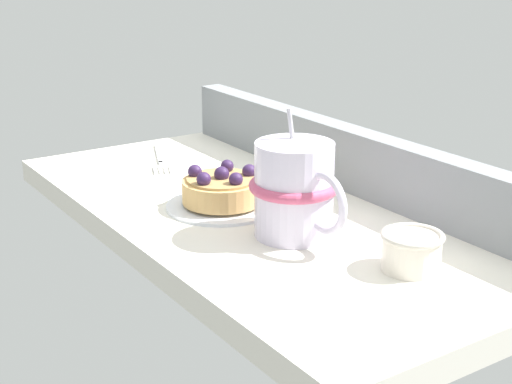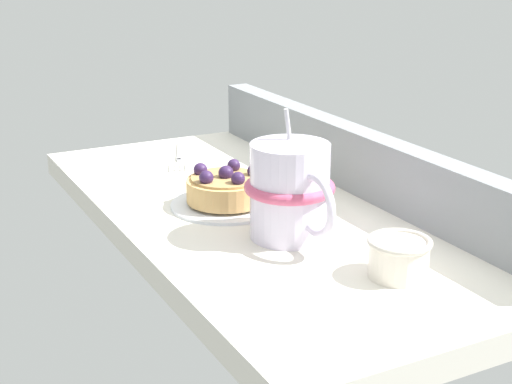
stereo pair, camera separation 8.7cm
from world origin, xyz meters
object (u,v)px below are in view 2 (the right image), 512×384
Objects in this scene: dessert_fork at (179,155)px; coffee_mug at (291,191)px; dessert_plate at (226,203)px; raspberry_tart at (226,187)px; sugar_bowl at (399,256)px.

coffee_mug is at bearing -1.97° from dessert_fork.
dessert_plate reaches higher than dessert_fork.
coffee_mug is at bearing 8.63° from raspberry_tart.
dessert_plate is 2.15× the size of sugar_bowl.
sugar_bowl reaches higher than dessert_fork.
sugar_bowl is at bearing 3.48° from dessert_fork.
dessert_fork is (-22.59, 3.06, -0.05)cm from dessert_plate.
dessert_fork is at bearing 178.03° from coffee_mug.
raspberry_tart is 26.52cm from sugar_bowl.
raspberry_tart is at bearing -7.69° from dessert_fork.
coffee_mug reaches higher than sugar_bowl.
dessert_plate is at bearing -166.92° from sugar_bowl.
sugar_bowl is (48.42, 2.94, 1.79)cm from dessert_fork.
coffee_mug reaches higher than raspberry_tart.
raspberry_tart is at bearing 99.77° from dessert_plate.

